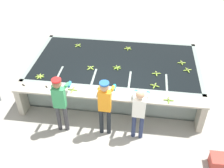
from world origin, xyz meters
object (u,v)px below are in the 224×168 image
object	(u,v)px
banana_bunch_floating_0	(117,68)
banana_bunch_floating_8	(40,76)
banana_bunch_floating_1	(128,48)
banana_bunch_floating_5	(155,86)
banana_bunch_ledge_1	(73,90)
banana_bunch_floating_6	(78,45)
banana_bunch_floating_7	(90,68)
worker_1	(105,103)
banana_bunch_floating_4	(156,73)
worker_0	(60,100)
crate	(221,162)
banana_bunch_ledge_0	(169,100)
worker_2	(139,110)
knife_0	(25,86)
banana_bunch_floating_2	(187,70)
knife_1	(47,88)

from	to	relation	value
banana_bunch_floating_0	banana_bunch_floating_8	world-z (taller)	same
banana_bunch_floating_1	banana_bunch_floating_5	world-z (taller)	same
banana_bunch_ledge_1	banana_bunch_floating_6	bearing A→B (deg)	100.21
banana_bunch_floating_6	banana_bunch_floating_7	bearing A→B (deg)	-61.59
banana_bunch_floating_1	banana_bunch_ledge_1	distance (m)	2.78
worker_1	banana_bunch_floating_4	bearing A→B (deg)	51.27
worker_1	banana_bunch_floating_5	xyz separation A→B (m)	(1.25, 1.01, -0.10)
worker_0	banana_bunch_floating_1	xyz separation A→B (m)	(1.50, 3.01, -0.10)
banana_bunch_floating_5	crate	xyz separation A→B (m)	(1.66, -1.75, -0.79)
banana_bunch_floating_1	banana_bunch_ledge_1	xyz separation A→B (m)	(-1.31, -2.46, 0.00)
banana_bunch_floating_5	banana_bunch_ledge_0	bearing A→B (deg)	-57.73
banana_bunch_floating_0	worker_0	bearing A→B (deg)	-125.12
worker_2	banana_bunch_floating_4	distance (m)	1.70
worker_1	knife_0	distance (m)	2.41
banana_bunch_floating_2	banana_bunch_floating_5	xyz separation A→B (m)	(-0.98, -0.91, 0.00)
banana_bunch_floating_6	banana_bunch_ledge_0	distance (m)	3.94
banana_bunch_floating_0	banana_bunch_floating_5	world-z (taller)	same
worker_1	banana_bunch_floating_2	size ratio (longest dim) A/B	6.25
worker_2	knife_0	xyz separation A→B (m)	(-3.21, 0.55, 0.01)
worker_2	banana_bunch_floating_0	xyz separation A→B (m)	(-0.77, 1.79, 0.01)
banana_bunch_floating_1	banana_bunch_floating_8	xyz separation A→B (m)	(-2.43, -1.97, -0.00)
banana_bunch_floating_1	banana_bunch_floating_4	bearing A→B (deg)	-54.87
worker_0	banana_bunch_floating_7	bearing A→B (deg)	74.81
banana_bunch_floating_2	banana_bunch_ledge_1	distance (m)	3.50
banana_bunch_floating_5	banana_bunch_ledge_1	size ratio (longest dim) A/B	0.99
banana_bunch_floating_8	knife_0	xyz separation A→B (m)	(-0.25, -0.49, -0.01)
banana_bunch_floating_8	banana_bunch_floating_6	bearing A→B (deg)	70.90
banana_bunch_floating_1	knife_1	xyz separation A→B (m)	(-2.03, -2.46, -0.01)
banana_bunch_floating_7	crate	world-z (taller)	banana_bunch_floating_7
banana_bunch_floating_7	crate	xyz separation A→B (m)	(3.62, -2.38, -0.79)
banana_bunch_floating_8	banana_bunch_ledge_0	bearing A→B (deg)	-8.78
banana_bunch_floating_8	banana_bunch_floating_0	bearing A→B (deg)	18.93
banana_bunch_floating_6	banana_bunch_ledge_0	bearing A→B (deg)	-39.75
knife_1	worker_1	bearing A→B (deg)	-16.87
knife_1	banana_bunch_floating_4	bearing A→B (deg)	20.20
banana_bunch_floating_1	knife_1	distance (m)	3.19
worker_2	banana_bunch_floating_4	size ratio (longest dim) A/B	5.60
worker_2	banana_bunch_floating_5	world-z (taller)	worker_2
worker_0	banana_bunch_floating_1	world-z (taller)	worker_0
banana_bunch_floating_0	crate	bearing A→B (deg)	-41.57
banana_bunch_floating_4	banana_bunch_floating_6	xyz separation A→B (m)	(-2.71, 1.34, 0.00)
banana_bunch_floating_8	banana_bunch_ledge_1	world-z (taller)	banana_bunch_ledge_1
banana_bunch_floating_5	knife_0	xyz separation A→B (m)	(-3.60, -0.49, -0.01)
banana_bunch_floating_0	crate	world-z (taller)	banana_bunch_floating_0
banana_bunch_floating_0	banana_bunch_floating_1	world-z (taller)	same
knife_0	banana_bunch_floating_1	bearing A→B (deg)	42.51
banana_bunch_floating_2	banana_bunch_floating_8	xyz separation A→B (m)	(-4.33, -0.91, -0.00)
worker_0	banana_bunch_floating_0	bearing A→B (deg)	54.88
banana_bunch_floating_0	banana_bunch_ledge_0	bearing A→B (deg)	-41.15
banana_bunch_floating_7	banana_bunch_ledge_1	distance (m)	1.15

